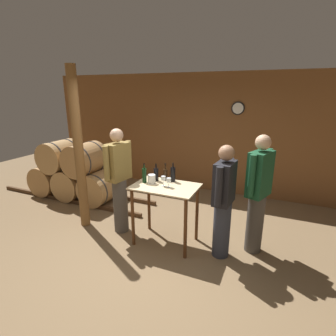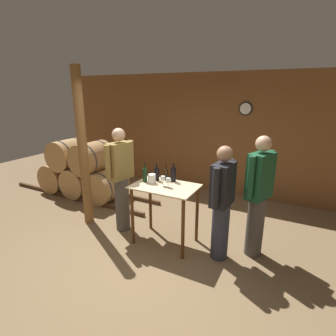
% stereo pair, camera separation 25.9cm
% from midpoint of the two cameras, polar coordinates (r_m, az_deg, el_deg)
% --- Properties ---
extents(ground_plane, '(14.00, 14.00, 0.00)m').
position_cam_midpoint_polar(ground_plane, '(4.01, -5.65, -18.64)').
color(ground_plane, brown).
extents(back_wall, '(8.40, 0.08, 2.70)m').
position_cam_midpoint_polar(back_wall, '(6.10, 7.73, 7.36)').
color(back_wall, brown).
rests_on(back_wall, ground_plane).
extents(barrel_rack, '(3.71, 0.76, 1.27)m').
position_cam_midpoint_polar(barrel_rack, '(6.17, -20.99, -1.08)').
color(barrel_rack, '#4C331E').
rests_on(barrel_rack, ground_plane).
extents(tasting_table, '(0.97, 0.65, 0.94)m').
position_cam_midpoint_polar(tasting_table, '(3.98, -2.46, -6.77)').
color(tasting_table, beige).
rests_on(tasting_table, ground_plane).
extents(wooden_post, '(0.16, 0.16, 2.70)m').
position_cam_midpoint_polar(wooden_post, '(4.61, -20.41, 3.51)').
color(wooden_post, brown).
rests_on(wooden_post, ground_plane).
extents(wine_bottle_far_left, '(0.07, 0.07, 0.30)m').
position_cam_midpoint_polar(wine_bottle_far_left, '(4.04, -7.00, -1.52)').
color(wine_bottle_far_left, black).
rests_on(wine_bottle_far_left, tasting_table).
extents(wine_bottle_left, '(0.08, 0.08, 0.28)m').
position_cam_midpoint_polar(wine_bottle_left, '(4.10, -4.42, -1.35)').
color(wine_bottle_left, black).
rests_on(wine_bottle_left, tasting_table).
extents(wine_bottle_center, '(0.07, 0.07, 0.28)m').
position_cam_midpoint_polar(wine_bottle_center, '(4.11, -2.38, -1.32)').
color(wine_bottle_center, black).
rests_on(wine_bottle_center, tasting_table).
extents(wine_bottle_right, '(0.08, 0.08, 0.30)m').
position_cam_midpoint_polar(wine_bottle_right, '(4.06, -0.75, -1.34)').
color(wine_bottle_right, black).
rests_on(wine_bottle_right, tasting_table).
extents(wine_glass_near_left, '(0.07, 0.07, 0.15)m').
position_cam_midpoint_polar(wine_glass_near_left, '(3.86, -2.95, -2.35)').
color(wine_glass_near_left, silver).
rests_on(wine_glass_near_left, tasting_table).
extents(wine_glass_near_center, '(0.07, 0.07, 0.14)m').
position_cam_midpoint_polar(wine_glass_near_center, '(3.82, -1.78, -2.74)').
color(wine_glass_near_center, silver).
rests_on(wine_glass_near_center, tasting_table).
extents(ice_bucket, '(0.12, 0.12, 0.14)m').
position_cam_midpoint_polar(ice_bucket, '(4.00, -5.44, -2.43)').
color(ice_bucket, white).
rests_on(ice_bucket, tasting_table).
extents(person_host, '(0.29, 0.58, 1.75)m').
position_cam_midpoint_polar(person_host, '(4.34, -12.30, -2.39)').
color(person_host, '#4C4742').
rests_on(person_host, ground_plane).
extents(person_visitor_with_scarf, '(0.25, 0.59, 1.63)m').
position_cam_midpoint_polar(person_visitor_with_scarf, '(3.67, 9.99, -6.94)').
color(person_visitor_with_scarf, '#333847').
rests_on(person_visitor_with_scarf, ground_plane).
extents(person_visitor_bearded, '(0.34, 0.56, 1.75)m').
position_cam_midpoint_polar(person_visitor_bearded, '(3.87, 17.20, -5.13)').
color(person_visitor_bearded, '#4C4742').
rests_on(person_visitor_bearded, ground_plane).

